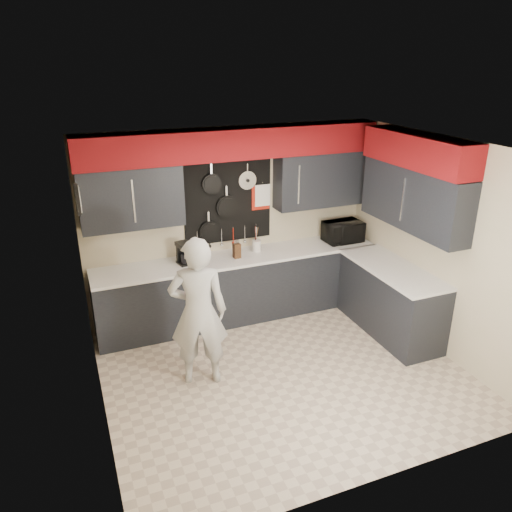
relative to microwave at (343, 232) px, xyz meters
name	(u,v)px	position (x,y,z in m)	size (l,w,h in m)	color
ground	(283,372)	(-1.58, -1.42, -1.07)	(4.00, 4.00, 0.00)	#C2B197
back_wall_assembly	(235,174)	(-1.57, 0.18, 0.94)	(4.00, 0.36, 2.60)	beige
right_wall_assembly	(418,189)	(0.27, -1.16, 0.87)	(0.36, 3.50, 2.60)	beige
left_wall_assembly	(91,298)	(-3.58, -1.41, 0.27)	(0.05, 3.50, 2.60)	beige
base_cabinets	(282,290)	(-1.09, -0.29, -0.61)	(3.95, 2.20, 0.92)	black
microwave	(343,232)	(0.00, 0.00, 0.00)	(0.53, 0.36, 0.29)	black
knife_block	(237,251)	(-1.64, -0.02, -0.05)	(0.09, 0.09, 0.20)	#321810
utensil_crock	(257,246)	(-1.30, 0.10, -0.07)	(0.12, 0.12, 0.16)	silver
coffee_maker	(183,252)	(-2.34, 0.06, 0.01)	(0.20, 0.23, 0.30)	black
person	(198,312)	(-2.50, -1.20, -0.21)	(0.63, 0.41, 1.72)	#B2B2B0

